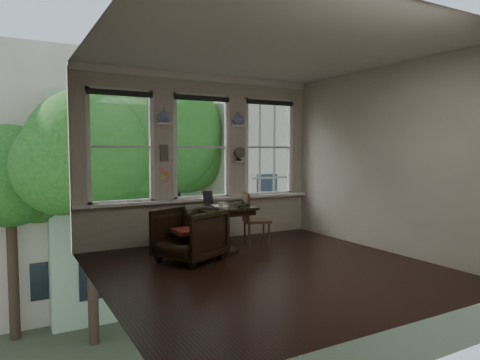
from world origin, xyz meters
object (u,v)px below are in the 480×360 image
laptop (244,205)px  mug (221,205)px  armchair_left (190,235)px  side_chair_right (257,220)px  table (221,229)px

laptop → mug: mug is taller
armchair_left → mug: (0.53, 0.02, 0.40)m
armchair_left → side_chair_right: size_ratio=0.94×
laptop → armchair_left: bearing=-164.1°
table → side_chair_right: bearing=4.9°
laptop → mug: bearing=-157.0°
table → laptop: (0.37, -0.09, 0.39)m
armchair_left → mug: bearing=66.2°
laptop → table: bearing=174.0°
table → armchair_left: 0.68m
side_chair_right → laptop: bearing=130.2°
table → armchair_left: armchair_left is taller
side_chair_right → armchair_left: bearing=119.5°
side_chair_right → mug: side_chair_right is taller
armchair_left → mug: size_ratio=8.22×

